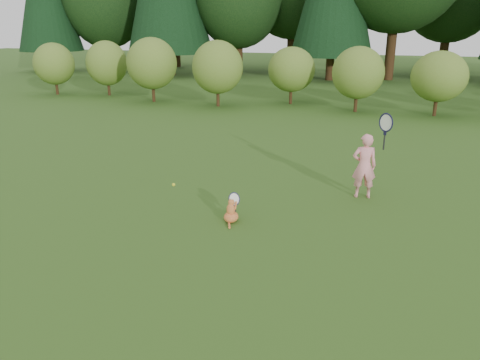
% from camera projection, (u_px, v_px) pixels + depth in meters
% --- Properties ---
extents(ground, '(100.00, 100.00, 0.00)m').
position_uv_depth(ground, '(216.00, 230.00, 8.30)').
color(ground, '#305217').
rests_on(ground, ground).
extents(shrub_row, '(28.00, 3.00, 2.80)m').
position_uv_depth(shrub_row, '(320.00, 75.00, 19.64)').
color(shrub_row, olive).
rests_on(shrub_row, ground).
extents(child, '(0.76, 0.49, 2.04)m').
position_uv_depth(child, '(365.00, 165.00, 9.65)').
color(child, pink).
rests_on(child, ground).
extents(cat, '(0.34, 0.66, 0.60)m').
position_uv_depth(cat, '(231.00, 210.00, 8.60)').
color(cat, '#CB4E27').
rests_on(cat, ground).
extents(tennis_ball, '(0.06, 0.06, 0.06)m').
position_uv_depth(tennis_ball, '(174.00, 185.00, 8.70)').
color(tennis_ball, yellow).
rests_on(tennis_ball, ground).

